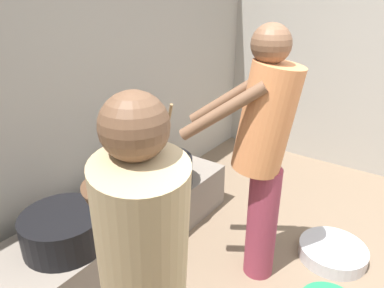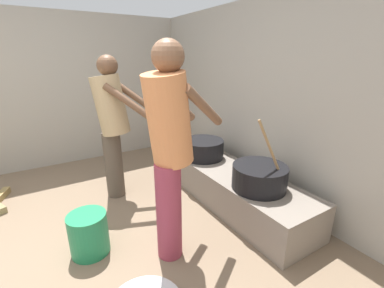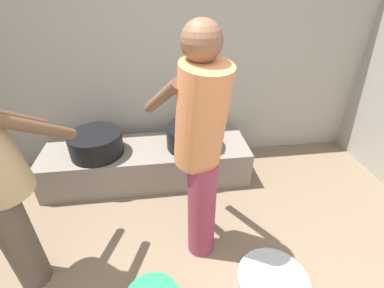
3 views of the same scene
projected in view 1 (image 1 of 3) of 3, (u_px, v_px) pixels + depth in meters
The scene contains 7 objects.
block_enclosure_rear at pixel (73, 98), 2.66m from camera, with size 4.97×0.20×2.14m, color #9E998E.
hearth_ledge at pixel (118, 229), 2.64m from camera, with size 2.05×0.60×0.38m, color slate.
cooking_pot_main at pixel (161, 170), 2.84m from camera, with size 0.50×0.50×0.68m.
cooking_pot_secondary at pixel (64, 230), 2.15m from camera, with size 0.50×0.50×0.22m.
cook_in_tan_shirt at pixel (145, 280), 1.24m from camera, with size 0.65×0.71×1.57m.
cook_in_orange_shirt at pixel (263, 146), 2.13m from camera, with size 0.56×0.75×1.66m.
metal_mixing_bowl at pixel (333, 252), 2.61m from camera, with size 0.48×0.48×0.10m, color #B7B7BC.
Camera 1 is at (-1.57, 0.20, 1.82)m, focal length 33.34 mm.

